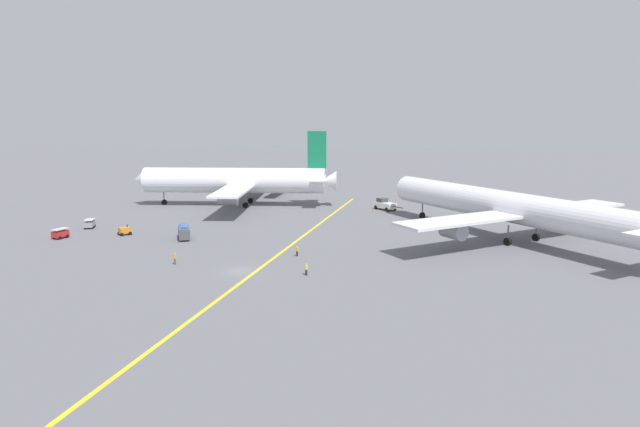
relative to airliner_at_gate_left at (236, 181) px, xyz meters
name	(u,v)px	position (x,y,z in m)	size (l,w,h in m)	color
ground_plane	(240,271)	(21.27, -52.79, -5.95)	(600.00, 600.00, 0.00)	slate
taxiway_stripe	(279,254)	(23.69, -42.79, -5.94)	(0.50, 120.00, 0.01)	yellow
airliner_at_gate_left	(236,181)	(0.00, 0.00, 0.00)	(48.39, 45.26, 17.61)	white
airliner_being_pushed	(509,207)	(58.98, -24.13, -0.32)	(45.18, 48.95, 15.89)	silver
pushback_tug	(385,205)	(35.17, 1.80, -4.74)	(6.99, 6.64, 2.88)	white
gse_gpu_cart_small	(125,231)	(-7.26, -35.59, -5.15)	(2.55, 2.64, 1.90)	orange
gse_baggage_cart_near_cluster	(90,224)	(-17.18, -31.57, -5.08)	(2.50, 3.12, 1.71)	gray
gse_fuel_bowser_stubby	(184,232)	(4.63, -36.20, -4.61)	(4.01, 5.20, 2.40)	#2D5199
gse_baggage_cart_trailing	(60,233)	(-16.61, -40.48, -5.08)	(2.10, 3.00, 1.71)	red
ground_crew_ramp_agent_by_cones	(306,269)	(30.62, -52.69, -5.11)	(0.36, 0.36, 1.62)	black
ground_crew_wing_walker_right	(297,251)	(26.76, -43.19, -5.13)	(0.48, 0.36, 1.58)	black
ground_crew_marshaller_foreground	(175,258)	(10.99, -51.68, -5.05)	(0.36, 0.36, 1.72)	#4C4C51
traffic_cone_nose_left	(373,211)	(32.93, -2.05, -5.67)	(0.44, 0.44, 0.60)	orange
jet_bridge	(282,180)	(4.78, 21.71, -2.15)	(4.34, 18.60, 5.57)	#B7B7BC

